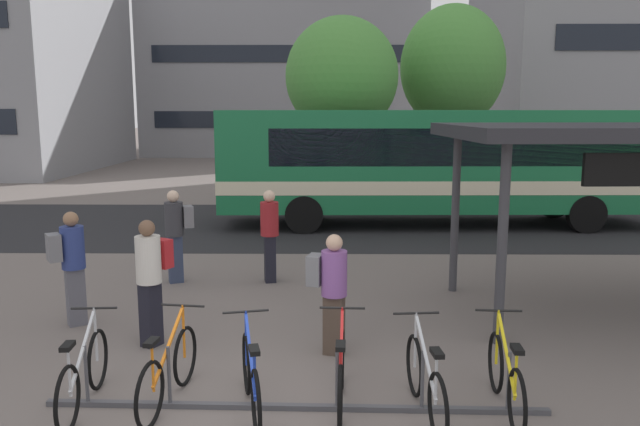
# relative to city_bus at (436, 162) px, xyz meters

# --- Properties ---
(bus_lane_asphalt) EXTENTS (80.00, 7.20, 0.01)m
(bus_lane_asphalt) POSITION_rel_city_bus_xyz_m (-3.92, 0.00, -1.77)
(bus_lane_asphalt) COLOR #232326
(bus_lane_asphalt) RESTS_ON ground
(city_bus) EXTENTS (12.08, 2.81, 3.20)m
(city_bus) POSITION_rel_city_bus_xyz_m (0.00, 0.00, 0.00)
(city_bus) COLOR #196B3D
(city_bus) RESTS_ON ground
(bike_rack) EXTENTS (5.49, 0.22, 0.70)m
(bike_rack) POSITION_rel_city_bus_xyz_m (-3.37, -10.93, -1.68)
(bike_rack) COLOR #47474C
(bike_rack) RESTS_ON ground
(parked_bicycle_silver_0) EXTENTS (0.52, 1.72, 0.99)m
(parked_bicycle_silver_0) POSITION_rel_city_bus_xyz_m (-5.67, -10.93, -1.39)
(parked_bicycle_silver_0) COLOR black
(parked_bicycle_silver_0) RESTS_ON ground
(parked_bicycle_orange_1) EXTENTS (0.52, 1.72, 0.99)m
(parked_bicycle_orange_1) POSITION_rel_city_bus_xyz_m (-4.77, -10.81, -1.39)
(parked_bicycle_orange_1) COLOR black
(parked_bicycle_orange_1) RESTS_ON ground
(parked_bicycle_blue_2) EXTENTS (0.57, 1.69, 0.99)m
(parked_bicycle_blue_2) POSITION_rel_city_bus_xyz_m (-3.84, -11.02, -1.39)
(parked_bicycle_blue_2) COLOR black
(parked_bicycle_blue_2) RESTS_ON ground
(parked_bicycle_red_3) EXTENTS (0.52, 1.72, 0.99)m
(parked_bicycle_red_3) POSITION_rel_city_bus_xyz_m (-2.87, -10.89, -1.39)
(parked_bicycle_red_3) COLOR black
(parked_bicycle_red_3) RESTS_ON ground
(parked_bicycle_silver_4) EXTENTS (0.52, 1.72, 0.99)m
(parked_bicycle_silver_4) POSITION_rel_city_bus_xyz_m (-1.99, -11.06, -1.39)
(parked_bicycle_silver_4) COLOR black
(parked_bicycle_silver_4) RESTS_ON ground
(parked_bicycle_yellow_5) EXTENTS (0.52, 1.72, 0.99)m
(parked_bicycle_yellow_5) POSITION_rel_city_bus_xyz_m (-1.11, -10.96, -1.39)
(parked_bicycle_yellow_5) COLOR black
(parked_bicycle_yellow_5) RESTS_ON ground
(commuter_grey_pack_0) EXTENTS (0.60, 0.55, 1.74)m
(commuter_grey_pack_0) POSITION_rel_city_bus_xyz_m (-6.84, -8.29, -0.77)
(commuter_grey_pack_0) COLOR #565660
(commuter_grey_pack_0) RESTS_ON ground
(commuter_grey_pack_1) EXTENTS (0.58, 0.44, 1.63)m
(commuter_grey_pack_1) POSITION_rel_city_bus_xyz_m (-2.97, -9.34, -0.84)
(commuter_grey_pack_1) COLOR #47382D
(commuter_grey_pack_1) RESTS_ON ground
(commuter_grey_pack_2) EXTENTS (0.60, 0.48, 1.75)m
(commuter_grey_pack_2) POSITION_rel_city_bus_xyz_m (-5.85, -5.91, -0.76)
(commuter_grey_pack_2) COLOR #2D3851
(commuter_grey_pack_2) RESTS_ON ground
(commuter_red_pack_3) EXTENTS (0.52, 0.60, 1.77)m
(commuter_red_pack_3) POSITION_rel_city_bus_xyz_m (-5.43, -9.06, -0.76)
(commuter_red_pack_3) COLOR black
(commuter_red_pack_3) RESTS_ON ground
(commuter_black_pack_4) EXTENTS (0.41, 0.57, 1.75)m
(commuter_black_pack_4) POSITION_rel_city_bus_xyz_m (-4.11, -5.84, -0.77)
(commuter_black_pack_4) COLOR black
(commuter_black_pack_4) RESTS_ON ground
(street_tree_0) EXTENTS (3.69, 3.69, 6.21)m
(street_tree_0) POSITION_rel_city_bus_xyz_m (-2.55, 3.46, 2.50)
(street_tree_0) COLOR brown
(street_tree_0) RESTS_ON ground
(street_tree_1) EXTENTS (3.72, 3.72, 6.90)m
(street_tree_1) POSITION_rel_city_bus_xyz_m (1.46, 5.57, 2.92)
(street_tree_1) COLOR brown
(street_tree_1) RESTS_ON ground
(building_centre_block) EXTENTS (19.17, 11.88, 12.66)m
(building_centre_block) POSITION_rel_city_bus_xyz_m (-6.00, 29.89, 4.56)
(building_centre_block) COLOR gray
(building_centre_block) RESTS_ON ground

